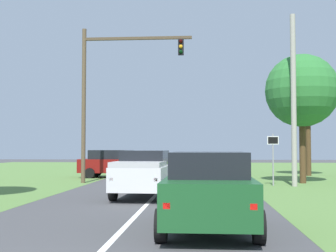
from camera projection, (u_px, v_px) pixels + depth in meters
name	position (u px, v px, depth m)	size (l,w,h in m)	color
ground_plane	(150.00, 201.00, 17.28)	(120.00, 120.00, 0.00)	#424244
red_suv_near	(209.00, 189.00, 11.12)	(2.32, 4.46, 1.91)	#194C23
pickup_truck_lead	(146.00, 173.00, 18.86)	(2.39, 5.67, 1.90)	silver
traffic_light	(108.00, 83.00, 26.32)	(6.35, 0.40, 8.90)	brown
keep_moving_sign	(273.00, 153.00, 24.32)	(0.60, 0.09, 2.76)	gray
oak_tree_right	(302.00, 91.00, 26.21)	(4.17, 4.17, 7.37)	#4C351E
crossing_suv_far	(113.00, 163.00, 30.97)	(4.66, 2.21, 1.85)	maroon
utility_pole_right	(294.00, 100.00, 24.05)	(0.28, 0.28, 9.08)	#9E998E
extra_tree_1	(308.00, 91.00, 33.13)	(3.75, 3.75, 8.03)	#4C351E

